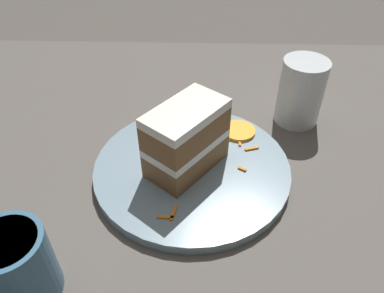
{
  "coord_description": "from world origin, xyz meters",
  "views": [
    {
      "loc": [
        -0.05,
        0.46,
        0.44
      ],
      "look_at": [
        -0.03,
        0.04,
        0.08
      ],
      "focal_mm": 35.0,
      "sensor_mm": 36.0,
      "label": 1
    }
  ],
  "objects": [
    {
      "name": "ground_plane",
      "position": [
        0.0,
        0.0,
        0.0
      ],
      "size": [
        6.0,
        6.0,
        0.0
      ],
      "primitive_type": "plane",
      "color": "#4C4742",
      "rests_on": "ground"
    },
    {
      "name": "orange_garnish",
      "position": [
        -0.11,
        -0.04,
        0.05
      ],
      "size": [
        0.06,
        0.06,
        0.01
      ],
      "primitive_type": "cylinder",
      "color": "orange",
      "rests_on": "plate"
    },
    {
      "name": "carrot_shreds_scatter",
      "position": [
        -0.05,
        0.04,
        0.05
      ],
      "size": [
        0.2,
        0.2,
        0.0
      ],
      "color": "orange",
      "rests_on": "plate"
    },
    {
      "name": "cake_slice",
      "position": [
        -0.02,
        0.04,
        0.1
      ],
      "size": [
        0.13,
        0.14,
        0.11
      ],
      "rotation": [
        0.0,
        0.0,
        5.62
      ],
      "color": "brown",
      "rests_on": "plate"
    },
    {
      "name": "drinking_glass",
      "position": [
        -0.22,
        -0.11,
        0.08
      ],
      "size": [
        0.08,
        0.08,
        0.12
      ],
      "color": "silver",
      "rests_on": "dining_table"
    },
    {
      "name": "dining_table",
      "position": [
        0.0,
        0.0,
        0.02
      ],
      "size": [
        1.33,
        0.85,
        0.03
      ],
      "primitive_type": "cube",
      "color": "#56514C",
      "rests_on": "ground"
    },
    {
      "name": "coffee_mug",
      "position": [
        0.15,
        0.24,
        0.08
      ],
      "size": [
        0.08,
        0.08,
        0.1
      ],
      "color": "#386684",
      "rests_on": "dining_table"
    },
    {
      "name": "plate",
      "position": [
        -0.03,
        0.04,
        0.04
      ],
      "size": [
        0.3,
        0.3,
        0.02
      ],
      "primitive_type": "cylinder",
      "color": "gray",
      "rests_on": "dining_table"
    },
    {
      "name": "cream_dollop",
      "position": [
        -0.03,
        -0.07,
        0.07
      ],
      "size": [
        0.06,
        0.05,
        0.04
      ],
      "primitive_type": "ellipsoid",
      "color": "white",
      "rests_on": "plate"
    }
  ]
}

